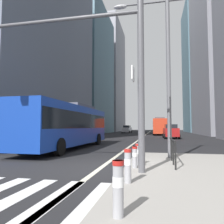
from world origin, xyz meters
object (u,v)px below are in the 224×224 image
Objects in this scene: bollard_back at (138,153)px; car_oncoming_mid at (127,129)px; city_bus_blue_oncoming at (68,124)px; street_lamp_post at (168,53)px; bollard_left at (128,164)px; car_receding_far at (163,129)px; sedan_white_oncoming at (10,136)px; bollard_front at (118,185)px; traffic_signal_gantry at (78,56)px; car_receding_near at (171,131)px; bollard_right at (135,156)px; city_bus_red_receding at (159,126)px.

car_oncoming_mid is at bearing 98.26° from bollard_back.
city_bus_blue_oncoming is 39.44m from car_oncoming_mid.
street_lamp_post reaches higher than car_oncoming_mid.
street_lamp_post is at bearing -79.61° from car_oncoming_mid.
car_oncoming_mid is at bearing 97.76° from bollard_left.
car_oncoming_mid is at bearing 175.69° from car_receding_far.
street_lamp_post is (10.57, -2.50, 4.29)m from sedan_white_oncoming.
bollard_left is (-0.12, 2.16, -0.02)m from bollard_front.
bollard_front is 1.12× the size of bollard_back.
traffic_signal_gantry is (3.71, -7.95, 2.30)m from city_bus_blue_oncoming.
car_oncoming_mid is 1.06× the size of car_receding_near.
car_receding_near is 25.11m from bollard_left.
bollard_left is 1.16× the size of bollard_right.
bollard_front is at bearing -99.82° from street_lamp_post.
sedan_white_oncoming is at bearing -105.75° from car_receding_far.
car_receding_near reaches higher than bollard_left.
bollard_back is at bearing -119.86° from street_lamp_post.
city_bus_red_receding is at bearing 71.28° from sedan_white_oncoming.
traffic_signal_gantry is at bearing -40.42° from sedan_white_oncoming.
city_bus_blue_oncoming is 9.23m from bollard_right.
traffic_signal_gantry is (-4.62, -23.58, 3.15)m from car_receding_near.
city_bus_red_receding is at bearing -52.11° from car_oncoming_mid.
car_receding_far is 5.50× the size of bollard_right.
city_bus_red_receding is 12.94× the size of bollard_back.
car_receding_far is (7.92, 38.75, -0.85)m from city_bus_blue_oncoming.
street_lamp_post is at bearing 80.18° from bollard_front.
bollard_left is at bearing -92.67° from car_receding_far.
sedan_white_oncoming is at bearing -152.91° from city_bus_blue_oncoming.
traffic_signal_gantry is at bearing -146.40° from bollard_back.
street_lamp_post is (8.02, -43.72, 4.29)m from car_oncoming_mid.
bollard_right is (6.62, -46.62, -0.41)m from car_oncoming_mid.
bollard_left is 2.72m from bollard_back.
car_receding_near is 20.43m from street_lamp_post.
car_oncoming_mid is at bearing 111.35° from car_receding_near.
car_receding_near is 4.77× the size of bollard_front.
bollard_right is at bearing -51.87° from city_bus_blue_oncoming.
car_receding_near is 0.55× the size of street_lamp_post.
car_receding_far is 50.30m from bollard_front.
city_bus_red_receding is 13.95× the size of bollard_right.
car_receding_near is at bearing 83.30° from bollard_back.
street_lamp_post is at bearing 60.14° from bollard_back.
bollard_right is at bearing -92.11° from city_bus_red_receding.
car_receding_near is 5.76× the size of bollard_right.
bollard_right is 0.58m from bollard_back.
traffic_signal_gantry is at bearing -95.05° from city_bus_red_receding.
sedan_white_oncoming is 21.07m from car_receding_near.
car_oncoming_mid is 5.04× the size of bollard_front.
bollard_back is (-2.21, -45.37, -0.38)m from car_receding_far.
bollard_front is at bearing -91.67° from city_bus_red_receding.
bollard_back is (-1.27, -35.82, -1.23)m from city_bus_red_receding.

